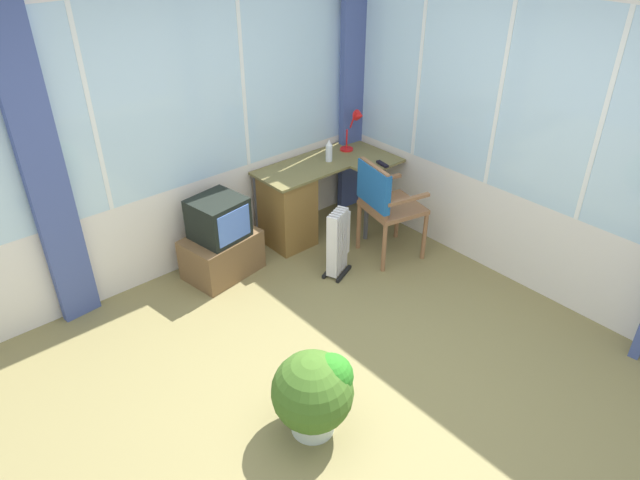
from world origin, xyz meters
name	(u,v)px	position (x,y,z in m)	size (l,w,h in m)	color
ground	(349,390)	(0.00, 0.00, -0.03)	(4.96, 5.16, 0.06)	olive
north_window_panel	(177,132)	(0.00, 2.11, 1.26)	(3.96, 0.07, 2.53)	silver
east_window_panel	(542,145)	(2.01, 0.00, 1.26)	(0.07, 4.16, 2.53)	silver
curtain_north_left	(46,178)	(-1.09, 2.03, 1.21)	(0.29, 0.07, 2.43)	#43538E
curtain_corner	(353,95)	(1.88, 1.98, 1.21)	(0.29, 0.07, 2.43)	#43538E
desk	(292,204)	(0.93, 1.79, 0.39)	(1.33, 0.76, 0.73)	olive
desk_lamp	(356,123)	(1.76, 1.80, 1.00)	(0.22, 0.19, 0.41)	red
tv_remote	(382,164)	(1.69, 1.36, 0.74)	(0.04, 0.15, 0.02)	black
spray_bottle	(329,151)	(1.37, 1.76, 0.83)	(0.06, 0.06, 0.22)	silver
wooden_armchair	(382,198)	(1.36, 1.03, 0.61)	(0.58, 0.58, 0.95)	#8E5F3D
tv_on_stand	(221,241)	(0.10, 1.76, 0.33)	(0.70, 0.53, 0.74)	brown
space_heater	(339,242)	(0.89, 1.09, 0.32)	(0.33, 0.26, 0.63)	silver
potted_plant	(315,391)	(-0.41, -0.11, 0.33)	(0.52, 0.52, 0.59)	silver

